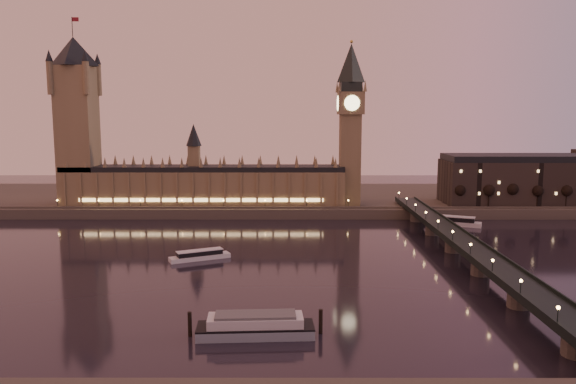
% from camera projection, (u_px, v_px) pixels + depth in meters
% --- Properties ---
extents(ground, '(700.00, 700.00, 0.00)m').
position_uv_depth(ground, '(255.00, 263.00, 244.95)').
color(ground, black).
rests_on(ground, ground).
extents(far_embankment, '(560.00, 130.00, 6.00)m').
position_uv_depth(far_embankment, '(310.00, 199.00, 407.89)').
color(far_embankment, '#423D35').
rests_on(far_embankment, ground).
extents(palace_of_westminster, '(180.00, 26.62, 52.00)m').
position_uv_depth(palace_of_westminster, '(204.00, 180.00, 361.82)').
color(palace_of_westminster, brown).
rests_on(palace_of_westminster, ground).
extents(victoria_tower, '(31.68, 31.68, 118.00)m').
position_uv_depth(victoria_tower, '(77.00, 112.00, 355.84)').
color(victoria_tower, brown).
rests_on(victoria_tower, ground).
extents(big_ben, '(17.68, 17.68, 104.00)m').
position_uv_depth(big_ben, '(350.00, 114.00, 355.80)').
color(big_ben, brown).
rests_on(big_ben, ground).
extents(westminster_bridge, '(13.20, 260.00, 15.30)m').
position_uv_depth(westminster_bridge, '(465.00, 250.00, 244.04)').
color(westminster_bridge, black).
rests_on(westminster_bridge, ground).
extents(city_block, '(155.00, 45.00, 34.00)m').
position_uv_depth(city_block, '(561.00, 178.00, 371.22)').
color(city_block, black).
rests_on(city_block, ground).
extents(bare_tree_0, '(6.62, 6.62, 13.47)m').
position_uv_depth(bare_tree_0, '(459.00, 192.00, 350.47)').
color(bare_tree_0, black).
rests_on(bare_tree_0, ground).
extents(bare_tree_1, '(6.62, 6.62, 13.47)m').
position_uv_depth(bare_tree_1, '(486.00, 192.00, 350.44)').
color(bare_tree_1, black).
rests_on(bare_tree_1, ground).
extents(bare_tree_2, '(6.62, 6.62, 13.47)m').
position_uv_depth(bare_tree_2, '(513.00, 192.00, 350.42)').
color(bare_tree_2, black).
rests_on(bare_tree_2, ground).
extents(bare_tree_3, '(6.62, 6.62, 13.47)m').
position_uv_depth(bare_tree_3, '(540.00, 192.00, 350.39)').
color(bare_tree_3, black).
rests_on(bare_tree_3, ground).
extents(bare_tree_4, '(6.62, 6.62, 13.47)m').
position_uv_depth(bare_tree_4, '(567.00, 192.00, 350.36)').
color(bare_tree_4, black).
rests_on(bare_tree_4, ground).
extents(cruise_boat_a, '(26.93, 16.89, 4.33)m').
position_uv_depth(cruise_boat_a, '(200.00, 255.00, 249.85)').
color(cruise_boat_a, silver).
rests_on(cruise_boat_a, ground).
extents(cruise_boat_b, '(30.09, 18.20, 5.45)m').
position_uv_depth(cruise_boat_b, '(455.00, 221.00, 326.03)').
color(cruise_boat_b, silver).
rests_on(cruise_boat_b, ground).
extents(moored_barge, '(39.51, 11.50, 7.25)m').
position_uv_depth(moored_barge, '(255.00, 326.00, 163.73)').
color(moored_barge, '#8093A2').
rests_on(moored_barge, ground).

